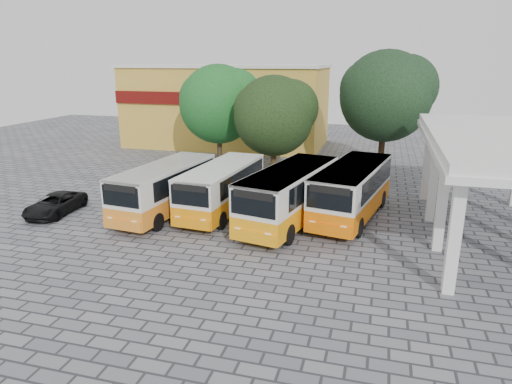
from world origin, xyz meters
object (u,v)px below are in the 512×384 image
(bus_centre_left, at_px, (222,186))
(bus_centre_right, at_px, (290,193))
(parked_car, at_px, (55,204))
(bus_far_left, at_px, (165,186))
(bus_far_right, at_px, (352,188))

(bus_centre_left, height_order, bus_centre_right, bus_centre_right)
(bus_centre_right, height_order, parked_car, bus_centre_right)
(bus_centre_left, bearing_deg, bus_far_left, -156.22)
(bus_centre_right, distance_m, parked_car, 13.86)
(bus_centre_left, distance_m, bus_centre_right, 4.30)
(parked_car, bearing_deg, bus_centre_right, 4.74)
(bus_far_right, xyz_separation_m, parked_car, (-16.90, -3.92, -1.19))
(bus_far_left, height_order, parked_car, bus_far_left)
(bus_centre_left, relative_size, bus_centre_right, 0.89)
(bus_centre_right, distance_m, bus_far_right, 3.75)
(parked_car, bearing_deg, bus_centre_left, 13.12)
(bus_centre_right, bearing_deg, parked_car, -159.69)
(bus_centre_right, relative_size, parked_car, 2.12)
(bus_far_left, distance_m, bus_far_right, 10.81)
(bus_centre_right, height_order, bus_far_right, bus_centre_right)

